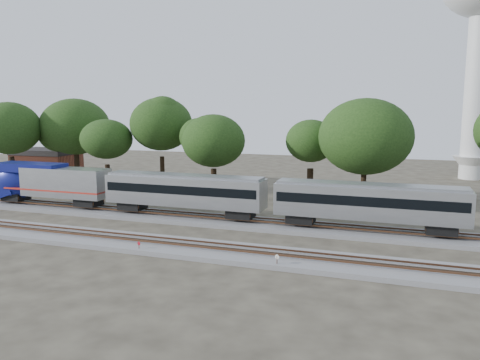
{
  "coord_description": "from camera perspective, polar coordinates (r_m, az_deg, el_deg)",
  "views": [
    {
      "loc": [
        20.73,
        -38.54,
        11.75
      ],
      "look_at": [
        5.78,
        5.0,
        4.8
      ],
      "focal_mm": 35.0,
      "sensor_mm": 36.0,
      "label": 1
    }
  ],
  "objects": [
    {
      "name": "switch_stand_white",
      "position": [
        35.29,
        4.54,
        -9.67
      ],
      "size": [
        0.34,
        0.16,
        1.11
      ],
      "rotation": [
        0.0,
        0.0,
        -0.38
      ],
      "color": "#512D19",
      "rests_on": "ground"
    },
    {
      "name": "brick_building",
      "position": [
        88.82,
        -22.47,
        1.95
      ],
      "size": [
        10.56,
        7.68,
        4.93
      ],
      "rotation": [
        0.0,
        0.0,
        0.04
      ],
      "color": "brown",
      "rests_on": "ground"
    },
    {
      "name": "tree_4",
      "position": [
        59.79,
        -3.26,
        4.78
      ],
      "size": [
        7.93,
        7.93,
        11.19
      ],
      "color": "black",
      "rests_on": "ground"
    },
    {
      "name": "switch_stand_red",
      "position": [
        39.82,
        -12.22,
        -7.85
      ],
      "size": [
        0.3,
        0.11,
        0.97
      ],
      "rotation": [
        0.0,
        0.0,
        -0.28
      ],
      "color": "#512D19",
      "rests_on": "ground"
    },
    {
      "name": "tree_0",
      "position": [
        76.34,
        -26.29,
        5.67
      ],
      "size": [
        9.2,
        9.2,
        12.97
      ],
      "color": "black",
      "rests_on": "ground"
    },
    {
      "name": "track_near",
      "position": [
        41.9,
        -11.65,
        -7.58
      ],
      "size": [
        160.0,
        5.0,
        0.73
      ],
      "color": "slate",
      "rests_on": "ground"
    },
    {
      "name": "ground",
      "position": [
        45.31,
        -9.06,
        -6.55
      ],
      "size": [
        160.0,
        160.0,
        0.0
      ],
      "primitive_type": "plane",
      "color": "#383328",
      "rests_on": "ground"
    },
    {
      "name": "switch_lever",
      "position": [
        37.84,
        -5.86,
        -9.31
      ],
      "size": [
        0.52,
        0.33,
        0.3
      ],
      "primitive_type": "cube",
      "rotation": [
        0.0,
        0.0,
        0.07
      ],
      "color": "#512D19",
      "rests_on": "ground"
    },
    {
      "name": "track_far",
      "position": [
        50.46,
        -5.86,
        -4.68
      ],
      "size": [
        160.0,
        5.0,
        0.73
      ],
      "color": "slate",
      "rests_on": "ground"
    },
    {
      "name": "tree_6",
      "position": [
        55.85,
        15.03,
        5.11
      ],
      "size": [
        8.8,
        8.8,
        12.41
      ],
      "color": "black",
      "rests_on": "ground"
    },
    {
      "name": "tree_1",
      "position": [
        76.58,
        -19.45,
        6.14
      ],
      "size": [
        9.29,
        9.29,
        13.09
      ],
      "color": "black",
      "rests_on": "ground"
    },
    {
      "name": "tree_3",
      "position": [
        65.94,
        -9.58,
        6.72
      ],
      "size": [
        9.91,
        9.91,
        13.97
      ],
      "color": "black",
      "rests_on": "ground"
    },
    {
      "name": "tree_2",
      "position": [
        67.67,
        -15.99,
        4.8
      ],
      "size": [
        7.81,
        7.81,
        11.01
      ],
      "color": "black",
      "rests_on": "ground"
    },
    {
      "name": "tree_5",
      "position": [
        60.78,
        8.64,
        4.71
      ],
      "size": [
        7.89,
        7.89,
        11.12
      ],
      "color": "black",
      "rests_on": "ground"
    }
  ]
}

